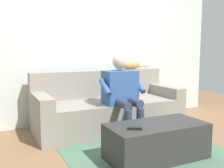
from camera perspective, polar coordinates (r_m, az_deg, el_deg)
ground_plane at (r=3.42m, az=4.42°, el=-12.63°), size 8.00×8.00×0.00m
back_wall at (r=4.37m, az=-4.07°, el=8.51°), size 4.59×0.06×2.51m
couch at (r=3.96m, az=-0.97°, el=-5.33°), size 2.16×0.87×0.85m
coffee_table at (r=2.95m, az=9.56°, el=-12.05°), size 1.07×0.53×0.39m
person_solo_seated at (r=3.56m, az=2.15°, el=-1.26°), size 0.59×0.59×1.11m
cat_on_backrest at (r=4.38m, az=3.64°, el=4.12°), size 0.59×0.13×0.15m
remote_black at (r=2.66m, az=4.89°, el=-9.53°), size 0.15×0.10×0.02m
floor_rug at (r=3.13m, az=7.86°, el=-14.53°), size 1.83×1.57×0.01m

